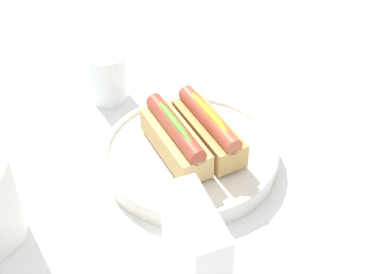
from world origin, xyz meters
TOP-DOWN VIEW (x-y plane):
  - ground_plane at (0.00, 0.00)m, footprint 2.40×2.40m
  - serving_bowl at (0.03, -0.00)m, footprint 0.27×0.27m
  - hotdog_front at (0.02, -0.03)m, footprint 0.16×0.07m
  - hotdog_back at (0.03, 0.02)m, footprint 0.16×0.08m
  - water_glass at (0.25, 0.01)m, footprint 0.07×0.07m
  - napkin_box at (-0.16, 0.14)m, footprint 0.12×0.07m

SIDE VIEW (x-z plane):
  - ground_plane at x=0.00m, z-range 0.00..0.00m
  - serving_bowl at x=0.03m, z-range 0.00..0.03m
  - water_glass at x=0.25m, z-range 0.00..0.09m
  - hotdog_front at x=0.02m, z-range 0.03..0.09m
  - hotdog_back at x=0.03m, z-range 0.03..0.09m
  - napkin_box at x=-0.16m, z-range 0.00..0.15m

